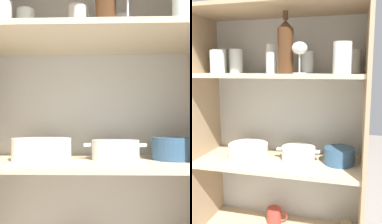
# 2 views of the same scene
# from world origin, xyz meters

# --- Properties ---
(cupboard_back_panel) EXTENTS (0.89, 0.02, 1.51)m
(cupboard_back_panel) POSITION_xyz_m (0.00, 0.36, 0.76)
(cupboard_back_panel) COLOR silver
(cupboard_back_panel) RESTS_ON ground_plane
(cupboard_side_left) EXTENTS (0.02, 0.39, 1.51)m
(cupboard_side_left) POSITION_xyz_m (-0.43, 0.17, 0.76)
(cupboard_side_left) COLOR tan
(cupboard_side_left) RESTS_ON ground_plane
(cupboard_side_right) EXTENTS (0.02, 0.39, 1.51)m
(cupboard_side_right) POSITION_xyz_m (0.43, 0.17, 0.76)
(cupboard_side_right) COLOR tan
(cupboard_side_right) RESTS_ON ground_plane
(cupboard_top_panel) EXTENTS (0.89, 0.39, 0.02)m
(cupboard_top_panel) POSITION_xyz_m (0.00, 0.17, 1.52)
(cupboard_top_panel) COLOR tan
(cupboard_top_panel) RESTS_ON cupboard_side_left
(shelf_board_middle) EXTENTS (0.85, 0.35, 0.02)m
(shelf_board_middle) POSITION_xyz_m (0.00, 0.17, 0.75)
(shelf_board_middle) COLOR beige
(shelf_board_upper) EXTENTS (0.85, 0.35, 0.02)m
(shelf_board_upper) POSITION_xyz_m (0.00, 0.17, 1.20)
(shelf_board_upper) COLOR beige
(tumbler_glass_0) EXTENTS (0.07, 0.07, 0.12)m
(tumbler_glass_0) POSITION_xyz_m (0.37, 0.27, 1.27)
(tumbler_glass_0) COLOR white
(tumbler_glass_0) RESTS_ON shelf_board_upper
(tumbler_glass_1) EXTENTS (0.07, 0.07, 0.13)m
(tumbler_glass_1) POSITION_xyz_m (-0.25, 0.22, 1.27)
(tumbler_glass_1) COLOR white
(tumbler_glass_1) RESTS_ON shelf_board_upper
(tumbler_glass_2) EXTENTS (0.06, 0.06, 0.10)m
(tumbler_glass_2) POSITION_xyz_m (-0.02, 0.16, 1.26)
(tumbler_glass_2) COLOR white
(tumbler_glass_2) RESTS_ON shelf_board_upper
(tumbler_glass_3) EXTENTS (0.08, 0.08, 0.13)m
(tumbler_glass_3) POSITION_xyz_m (0.32, 0.06, 1.28)
(tumbler_glass_3) COLOR white
(tumbler_glass_3) RESTS_ON shelf_board_upper
(tumbler_glass_4) EXTENTS (0.07, 0.07, 0.11)m
(tumbler_glass_4) POSITION_xyz_m (0.14, 0.25, 1.27)
(tumbler_glass_4) COLOR white
(tumbler_glass_4) RESTS_ON shelf_board_upper
(tumbler_glass_5) EXTENTS (0.07, 0.07, 0.12)m
(tumbler_glass_5) POSITION_xyz_m (-0.31, 0.13, 1.27)
(tumbler_glass_5) COLOR white
(tumbler_glass_5) RESTS_ON shelf_board_upper
(tumbler_glass_6) EXTENTS (0.08, 0.08, 0.13)m
(tumbler_glass_6) POSITION_xyz_m (-0.34, 0.22, 1.28)
(tumbler_glass_6) COLOR white
(tumbler_glass_6) RESTS_ON shelf_board_upper
(tumbler_glass_7) EXTENTS (0.08, 0.08, 0.15)m
(tumbler_glass_7) POSITION_xyz_m (-0.04, 0.25, 1.29)
(tumbler_glass_7) COLOR white
(tumbler_glass_7) RESTS_ON shelf_board_upper
(wine_glass_0) EXTENTS (0.07, 0.07, 0.14)m
(wine_glass_0) POSITION_xyz_m (0.14, 0.05, 1.31)
(wine_glass_0) COLOR white
(wine_glass_0) RESTS_ON shelf_board_upper
(wine_bottle) EXTENTS (0.07, 0.07, 0.28)m
(wine_bottle) POSITION_xyz_m (0.07, 0.08, 1.33)
(wine_bottle) COLOR #4C2D19
(wine_bottle) RESTS_ON shelf_board_upper
(plate_stack_white) EXTENTS (0.21, 0.21, 0.08)m
(plate_stack_white) POSITION_xyz_m (-0.16, 0.17, 0.80)
(plate_stack_white) COLOR white
(plate_stack_white) RESTS_ON shelf_board_middle
(mixing_bowl_large) EXTENTS (0.15, 0.15, 0.08)m
(mixing_bowl_large) POSITION_xyz_m (0.32, 0.20, 0.80)
(mixing_bowl_large) COLOR #33567A
(mixing_bowl_large) RESTS_ON shelf_board_middle
(casserole_dish) EXTENTS (0.23, 0.18, 0.07)m
(casserole_dish) POSITION_xyz_m (0.10, 0.21, 0.79)
(casserole_dish) COLOR white
(casserole_dish) RESTS_ON shelf_board_middle
(coffee_mug_primary) EXTENTS (0.12, 0.08, 0.09)m
(coffee_mug_primary) POSITION_xyz_m (-0.04, 0.25, 0.39)
(coffee_mug_primary) COLOR #BC3D33
(coffee_mug_primary) RESTS_ON shelf_board_lower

